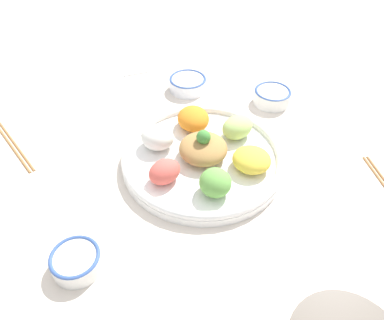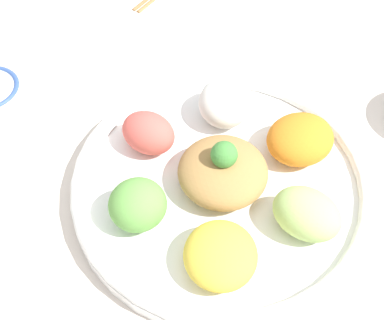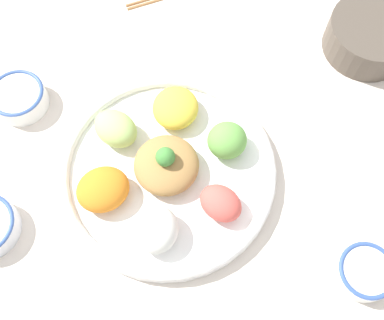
% 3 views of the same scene
% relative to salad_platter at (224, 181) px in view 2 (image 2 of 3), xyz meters
% --- Properties ---
extents(ground_plane, '(2.40, 2.40, 0.00)m').
position_rel_salad_platter_xyz_m(ground_plane, '(-0.02, -0.01, -0.03)').
color(ground_plane, silver).
extents(salad_platter, '(0.38, 0.38, 0.10)m').
position_rel_salad_platter_xyz_m(salad_platter, '(0.00, 0.00, 0.00)').
color(salad_platter, white).
rests_on(salad_platter, ground_plane).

